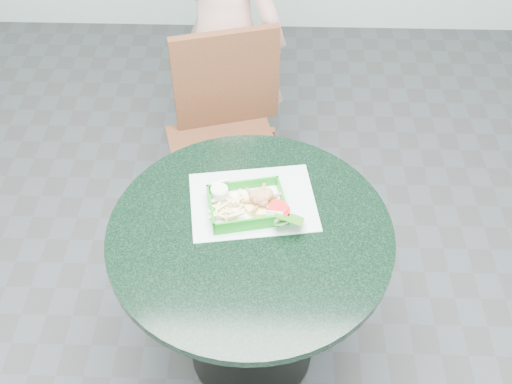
{
  "coord_description": "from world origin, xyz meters",
  "views": [
    {
      "loc": [
        0.06,
        -1.22,
        2.23
      ],
      "look_at": [
        0.02,
        0.1,
        0.84
      ],
      "focal_mm": 42.0,
      "sensor_mm": 36.0,
      "label": 1
    }
  ],
  "objects_px": {
    "diner_person": "(223,30)",
    "food_basket": "(247,211)",
    "dining_chair": "(226,126)",
    "sauce_ramekin": "(223,192)",
    "cafe_table": "(251,265)",
    "crab_sandwich": "(261,205)"
  },
  "relations": [
    {
      "from": "dining_chair",
      "to": "food_basket",
      "type": "height_order",
      "value": "dining_chair"
    },
    {
      "from": "food_basket",
      "to": "crab_sandwich",
      "type": "height_order",
      "value": "crab_sandwich"
    },
    {
      "from": "cafe_table",
      "to": "diner_person",
      "type": "height_order",
      "value": "diner_person"
    },
    {
      "from": "diner_person",
      "to": "sauce_ramekin",
      "type": "distance_m",
      "value": 0.95
    },
    {
      "from": "cafe_table",
      "to": "crab_sandwich",
      "type": "bearing_deg",
      "value": 68.03
    },
    {
      "from": "food_basket",
      "to": "sauce_ramekin",
      "type": "relative_size",
      "value": 4.26
    },
    {
      "from": "cafe_table",
      "to": "sauce_ramekin",
      "type": "xyz_separation_m",
      "value": [
        -0.09,
        0.14,
        0.22
      ]
    },
    {
      "from": "cafe_table",
      "to": "food_basket",
      "type": "distance_m",
      "value": 0.2
    },
    {
      "from": "cafe_table",
      "to": "crab_sandwich",
      "type": "xyz_separation_m",
      "value": [
        0.03,
        0.08,
        0.22
      ]
    },
    {
      "from": "cafe_table",
      "to": "food_basket",
      "type": "xyz_separation_m",
      "value": [
        -0.01,
        0.08,
        0.19
      ]
    },
    {
      "from": "cafe_table",
      "to": "dining_chair",
      "type": "xyz_separation_m",
      "value": [
        -0.14,
        0.78,
        -0.05
      ]
    },
    {
      "from": "dining_chair",
      "to": "food_basket",
      "type": "relative_size",
      "value": 3.83
    },
    {
      "from": "dining_chair",
      "to": "sauce_ramekin",
      "type": "distance_m",
      "value": 0.7
    },
    {
      "from": "diner_person",
      "to": "food_basket",
      "type": "bearing_deg",
      "value": 114.81
    },
    {
      "from": "crab_sandwich",
      "to": "sauce_ramekin",
      "type": "height_order",
      "value": "crab_sandwich"
    },
    {
      "from": "dining_chair",
      "to": "diner_person",
      "type": "relative_size",
      "value": 0.56
    },
    {
      "from": "dining_chair",
      "to": "diner_person",
      "type": "xyz_separation_m",
      "value": [
        -0.02,
        0.3,
        0.29
      ]
    },
    {
      "from": "cafe_table",
      "to": "sauce_ramekin",
      "type": "bearing_deg",
      "value": 124.95
    },
    {
      "from": "diner_person",
      "to": "food_basket",
      "type": "relative_size",
      "value": 6.78
    },
    {
      "from": "food_basket",
      "to": "sauce_ramekin",
      "type": "distance_m",
      "value": 0.1
    },
    {
      "from": "cafe_table",
      "to": "crab_sandwich",
      "type": "distance_m",
      "value": 0.24
    },
    {
      "from": "dining_chair",
      "to": "crab_sandwich",
      "type": "xyz_separation_m",
      "value": [
        0.17,
        -0.7,
        0.27
      ]
    }
  ]
}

